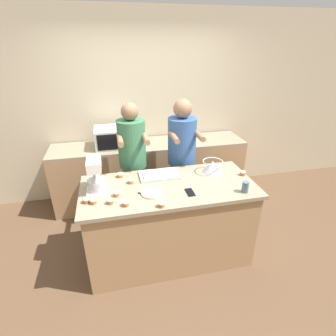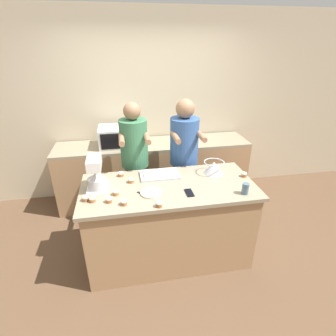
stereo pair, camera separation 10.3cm
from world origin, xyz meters
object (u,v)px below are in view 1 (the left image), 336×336
(person_left, at_px, (133,166))
(knife, at_px, (146,195))
(microwave_oven, at_px, (112,137))
(cupcake_0, at_px, (93,201))
(mixing_bowl, at_px, (213,166))
(cupcake_2, at_px, (110,201))
(cell_phone, at_px, (190,192))
(cupcake_1, at_px, (125,203))
(cupcake_6, at_px, (161,204))
(cupcake_3, at_px, (120,175))
(cupcake_7, at_px, (116,194))
(cupcake_8, at_px, (86,200))
(person_right, at_px, (182,162))
(baking_tray, at_px, (159,175))
(stand_mixer, at_px, (96,177))
(drinking_glass, at_px, (245,187))
(cupcake_4, at_px, (131,181))
(small_plate, at_px, (152,193))
(cupcake_5, at_px, (243,173))

(person_left, bearing_deg, knife, -86.65)
(microwave_oven, relative_size, cupcake_0, 7.50)
(mixing_bowl, height_order, cupcake_2, mixing_bowl)
(person_left, bearing_deg, cell_phone, -60.26)
(cupcake_1, bearing_deg, cupcake_2, 153.25)
(cupcake_2, bearing_deg, knife, 10.77)
(mixing_bowl, distance_m, cupcake_6, 0.89)
(cupcake_0, relative_size, cupcake_3, 1.00)
(cupcake_7, bearing_deg, cupcake_8, -168.73)
(cupcake_1, bearing_deg, cupcake_3, 91.50)
(cell_phone, bearing_deg, cupcake_8, 177.51)
(cupcake_2, xyz_separation_m, cupcake_6, (0.44, -0.15, 0.00))
(cupcake_7, relative_size, cupcake_8, 1.00)
(person_right, xyz_separation_m, cupcake_7, (-0.85, -0.73, 0.08))
(mixing_bowl, relative_size, baking_tray, 0.53)
(cupcake_1, relative_size, cupcake_2, 1.00)
(knife, relative_size, cupcake_0, 2.88)
(knife, distance_m, cupcake_8, 0.56)
(stand_mixer, relative_size, cupcake_6, 5.71)
(stand_mixer, bearing_deg, drinking_glass, -13.53)
(stand_mixer, bearing_deg, mixing_bowl, 6.07)
(cupcake_3, height_order, cupcake_6, same)
(person_right, bearing_deg, cell_phone, -99.80)
(knife, xyz_separation_m, cupcake_0, (-0.49, -0.03, 0.03))
(mixing_bowl, bearing_deg, cell_phone, -135.29)
(cell_phone, xyz_separation_m, cupcake_0, (-0.92, 0.02, 0.02))
(person_left, distance_m, cupcake_0, 0.93)
(stand_mixer, height_order, baking_tray, stand_mixer)
(person_left, xyz_separation_m, drinking_glass, (1.00, -0.93, 0.11))
(cupcake_0, xyz_separation_m, cupcake_6, (0.60, -0.19, 0.00))
(cupcake_2, xyz_separation_m, cupcake_8, (-0.22, 0.06, 0.00))
(person_right, distance_m, microwave_oven, 1.05)
(person_right, distance_m, cupcake_1, 1.21)
(knife, xyz_separation_m, cupcake_8, (-0.56, -0.00, 0.03))
(cupcake_7, bearing_deg, cupcake_0, -158.87)
(person_left, height_order, cupcake_2, person_left)
(mixing_bowl, xyz_separation_m, drinking_glass, (0.16, -0.48, -0.02))
(cupcake_2, xyz_separation_m, cupcake_4, (0.22, 0.34, 0.00))
(person_right, xyz_separation_m, cupcake_2, (-0.91, -0.85, 0.08))
(stand_mixer, bearing_deg, small_plate, -18.76)
(cupcake_7, bearing_deg, mixing_bowl, 14.15)
(baking_tray, relative_size, cupcake_0, 7.02)
(person_left, bearing_deg, cupcake_2, -109.27)
(cell_phone, distance_m, cupcake_5, 0.72)
(baking_tray, xyz_separation_m, cell_phone, (0.23, -0.41, -0.01))
(person_right, height_order, baking_tray, person_right)
(person_right, height_order, cupcake_8, person_right)
(cupcake_8, bearing_deg, cupcake_6, -18.24)
(small_plate, height_order, cupcake_8, cupcake_8)
(baking_tray, xyz_separation_m, cupcake_8, (-0.76, -0.37, 0.01))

